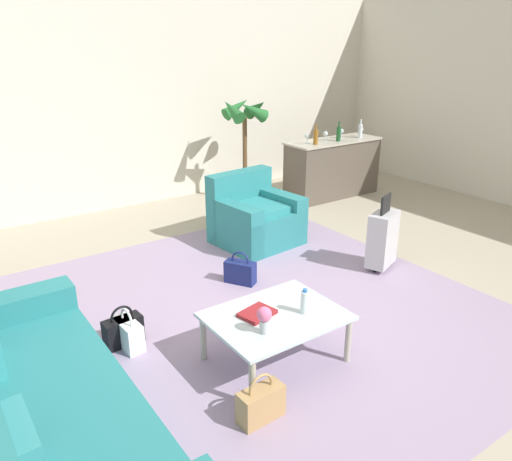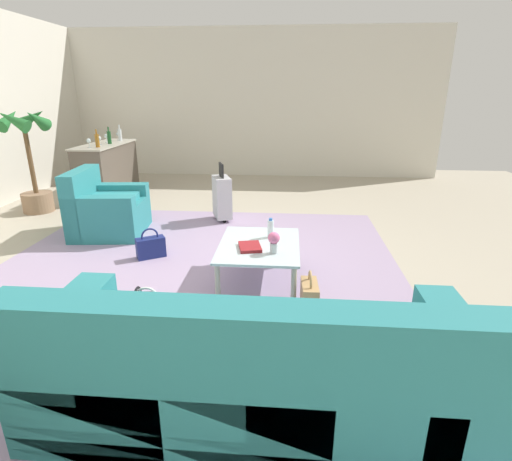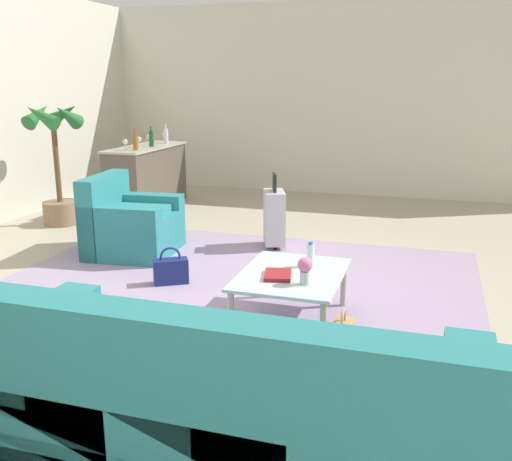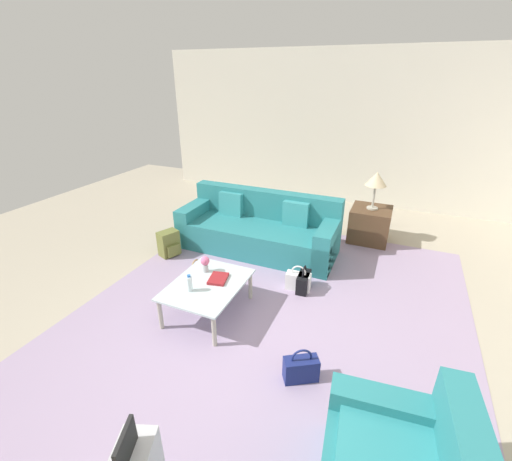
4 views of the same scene
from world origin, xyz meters
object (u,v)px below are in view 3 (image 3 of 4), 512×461
object	(u,v)px
wine_glass_leftmost	(125,143)
wine_bottle_amber	(135,142)
suitcase_silver	(274,216)
handbag_white	(142,339)
armchair	(128,227)
flower_vase	(305,268)
wine_bottle_green	(151,138)
handbag_navy	(171,270)
wine_bottle_clear	(166,136)
backpack_olive	(473,387)
coffee_table	(292,279)
wine_glass_left_of_centre	(139,140)
wine_glass_right_of_centre	(149,138)
potted_palm	(57,162)
handbag_tan	(342,340)
wine_glass_rightmost	(165,136)
coffee_table_book	(278,275)
bar_console	(147,176)
couch	(222,410)
handbag_black	(132,339)
water_bottle	(310,255)

from	to	relation	value
wine_glass_leftmost	wine_bottle_amber	size ratio (longest dim) A/B	0.51
suitcase_silver	handbag_white	world-z (taller)	suitcase_silver
armchair	handbag_white	distance (m)	2.56
flower_vase	wine_bottle_amber	size ratio (longest dim) A/B	0.68
wine_bottle_green	handbag_navy	size ratio (longest dim) A/B	0.84
armchair	wine_bottle_clear	bearing A→B (deg)	17.10
wine_bottle_amber	backpack_olive	distance (m)	5.93
coffee_table	wine_glass_left_of_centre	distance (m)	4.59
armchair	wine_glass_right_of_centre	distance (m)	2.68
suitcase_silver	backpack_olive	bearing A→B (deg)	-146.40
potted_palm	coffee_table	bearing A→B (deg)	-120.74
flower_vase	wine_bottle_clear	world-z (taller)	wine_bottle_clear
wine_glass_leftmost	wine_glass_left_of_centre	distance (m)	0.37
wine_bottle_clear	potted_palm	world-z (taller)	potted_palm
handbag_tan	wine_glass_rightmost	bearing A→B (deg)	37.92
wine_glass_left_of_centre	wine_glass_rightmost	world-z (taller)	same
backpack_olive	coffee_table_book	bearing A→B (deg)	57.41
bar_console	backpack_olive	bearing A→B (deg)	-135.68
wine_glass_leftmost	bar_console	bearing A→B (deg)	-0.39
suitcase_silver	coffee_table_book	bearing A→B (deg)	-163.70
handbag_white	coffee_table	bearing A→B (deg)	-43.39
wine_bottle_clear	handbag_navy	world-z (taller)	wine_bottle_clear
bar_console	wine_bottle_clear	world-z (taller)	wine_bottle_clear
wine_bottle_green	potted_palm	bearing A→B (deg)	151.13
armchair	suitcase_silver	bearing A→B (deg)	-64.28
coffee_table	flower_vase	bearing A→B (deg)	-145.71
couch	potted_palm	distance (m)	5.54
handbag_navy	potted_palm	size ratio (longest dim) A/B	0.22
coffee_table_book	couch	bearing A→B (deg)	173.67
coffee_table_book	wine_glass_leftmost	distance (m)	4.35
handbag_tan	wine_glass_left_of_centre	bearing A→B (deg)	43.32
wine_bottle_clear	handbag_black	xyz separation A→B (m)	(-4.87, -2.09, -0.91)
handbag_navy	backpack_olive	distance (m)	2.99
handbag_navy	wine_glass_right_of_centre	bearing A→B (deg)	30.18
wine_glass_right_of_centre	suitcase_silver	size ratio (longest dim) A/B	0.18
coffee_table_book	handbag_tan	size ratio (longest dim) A/B	0.73
wine_bottle_amber	handbag_black	xyz separation A→B (m)	(-3.91, -2.09, -0.91)
water_bottle	wine_bottle_green	distance (m)	4.54
wine_glass_right_of_centre	handbag_tan	bearing A→B (deg)	-139.09
couch	wine_bottle_green	bearing A→B (deg)	30.31
coffee_table_book	wine_bottle_amber	size ratio (longest dim) A/B	0.87
wine_bottle_clear	handbag_black	distance (m)	5.37
wine_glass_rightmost	suitcase_silver	distance (m)	3.20
couch	wine_bottle_clear	world-z (taller)	wine_bottle_clear
wine_glass_left_of_centre	backpack_olive	bearing A→B (deg)	-134.47
wine_bottle_clear	potted_palm	bearing A→B (deg)	158.09
coffee_table_book	wine_bottle_green	world-z (taller)	wine_bottle_green
water_bottle	coffee_table_book	size ratio (longest dim) A/B	0.78
wine_glass_rightmost	handbag_white	bearing A→B (deg)	-155.77
coffee_table_book	flower_vase	size ratio (longest dim) A/B	1.28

